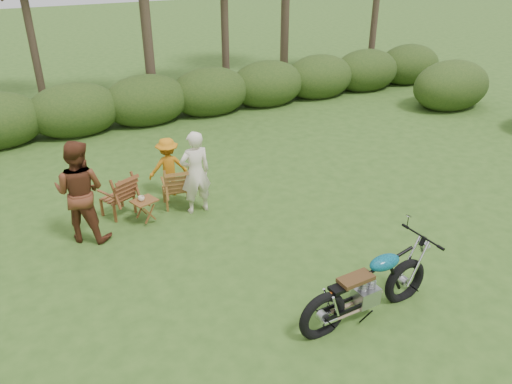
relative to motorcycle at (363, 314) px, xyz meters
name	(u,v)px	position (x,y,z in m)	size (l,w,h in m)	color
ground	(317,293)	(-0.32, 0.71, 0.00)	(80.00, 80.00, 0.00)	#2E4D19
motorcycle	(363,314)	(0.00, 0.00, 0.00)	(2.12, 0.81, 1.21)	#0D8FAF
lawn_chair_right	(178,205)	(-1.26, 4.38, 0.00)	(0.61, 0.61, 0.88)	brown
lawn_chair_left	(120,214)	(-2.41, 4.56, 0.00)	(0.61, 0.61, 0.88)	brown
side_table	(145,211)	(-2.02, 4.02, 0.23)	(0.45, 0.38, 0.47)	brown
cup	(141,199)	(-2.07, 4.02, 0.51)	(0.12, 0.12, 0.09)	beige
adult_a	(198,211)	(-0.99, 3.97, 0.00)	(0.61, 0.40, 1.67)	beige
adult_b	(88,237)	(-3.12, 3.97, 0.00)	(0.91, 0.71, 1.86)	#5C2D1A
child	(171,194)	(-1.24, 4.91, 0.00)	(0.81, 0.47, 1.26)	#C17112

